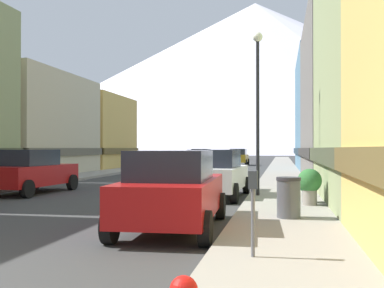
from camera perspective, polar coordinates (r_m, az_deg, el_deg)
sidewalk_left at (r=41.02m, az=-6.27°, el=-3.01°), size 2.50×100.00×0.15m
sidewalk_right at (r=39.09m, az=11.50°, el=-3.12°), size 2.50×100.00×0.15m
storefront_left_2 at (r=32.81m, az=-22.80°, el=2.02°), size 9.78×10.05×6.81m
storefront_left_3 at (r=40.84m, az=-14.19°, el=1.23°), size 8.20×8.38×6.43m
storefront_right_2 at (r=26.74m, az=22.96°, el=5.18°), size 8.36×12.73×9.28m
storefront_right_3 at (r=39.27m, az=19.08°, el=3.53°), size 8.16×12.65×9.54m
car_left_1 at (r=19.24m, az=-19.94°, el=-3.29°), size 2.21×4.47×1.78m
car_right_0 at (r=10.00m, az=-2.45°, el=-5.88°), size 2.26×4.49×1.78m
car_right_1 at (r=16.55m, az=3.09°, el=-3.77°), size 2.22×4.47×1.78m
car_driving_0 at (r=43.78m, az=1.15°, el=-1.77°), size 2.06×4.40×1.78m
car_driving_1 at (r=48.51m, az=5.97°, el=-1.65°), size 2.06×4.40×1.78m
parking_meter_near at (r=7.01m, az=7.81°, el=-7.23°), size 0.14×0.10×1.33m
trash_bin_right at (r=11.07m, az=12.26°, el=-6.69°), size 0.59×0.59×0.98m
potted_plant_1 at (r=14.35m, az=14.67°, el=-5.10°), size 0.64×0.64×0.92m
potted_plant_2 at (r=13.68m, az=14.83°, el=-4.92°), size 0.71×0.71×1.07m
streetlamp_right at (r=16.24m, az=8.41°, el=7.08°), size 0.36×0.36×5.86m
mountain_backdrop at (r=267.78m, az=8.12°, el=8.46°), size 305.30×305.30×87.58m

